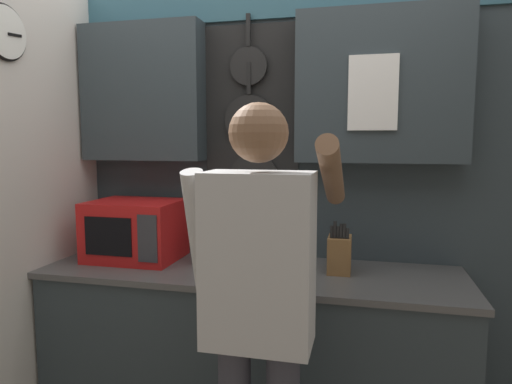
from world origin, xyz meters
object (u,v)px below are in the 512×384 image
(knife_block, at_px, (339,254))
(person, at_px, (259,295))
(utensil_crock, at_px, (206,249))
(microwave, at_px, (136,230))

(knife_block, bearing_deg, person, -110.27)
(utensil_crock, bearing_deg, knife_block, -0.09)
(microwave, xyz_separation_m, utensil_crock, (0.40, 0.00, -0.08))
(microwave, height_order, utensil_crock, utensil_crock)
(utensil_crock, bearing_deg, person, -56.35)
(person, bearing_deg, utensil_crock, 123.65)
(microwave, bearing_deg, knife_block, 0.02)
(knife_block, relative_size, person, 0.15)
(knife_block, relative_size, utensil_crock, 0.80)
(microwave, distance_m, utensil_crock, 0.41)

